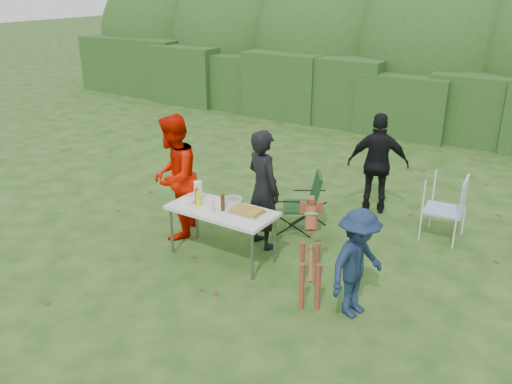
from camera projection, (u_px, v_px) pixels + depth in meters
The scene contains 20 objects.
ground at pixel (216, 263), 7.48m from camera, with size 80.00×80.00×0.00m, color #1E4211.
hedge_row at pixel (409, 99), 13.41m from camera, with size 22.00×1.40×1.70m, color #23471C.
shrub_backdrop at pixel (431, 60), 14.38m from camera, with size 20.00×2.60×3.20m, color #3D6628.
folding_table at pixel (222, 213), 7.38m from camera, with size 1.50×0.70×0.74m.
person_cook at pixel (263, 189), 7.68m from camera, with size 0.64×0.42×1.74m, color black.
person_red_jacket at pixel (174, 177), 7.98m from camera, with size 0.91×0.71×1.87m, color red.
person_black_puffy at pixel (378, 164), 8.82m from camera, with size 0.98×0.41×1.68m, color black.
child at pixel (358, 264), 6.13m from camera, with size 0.85×0.49×1.32m, color #152543.
dog at pixel (310, 259), 6.53m from camera, with size 1.08×0.43×1.03m, color brown, non-canonical shape.
camping_chair at pixel (301, 203), 8.22m from camera, with size 0.60×0.60×0.96m, color #173D1A, non-canonical shape.
lawn_chair at pixel (444, 207), 8.03m from camera, with size 0.58×0.58×0.99m, color #3874BB, non-canonical shape.
food_tray at pixel (247, 212), 7.24m from camera, with size 0.45×0.30×0.02m, color #B7B7BA.
focaccia_bread at pixel (247, 210), 7.23m from camera, with size 0.40×0.26×0.04m, color #B28A2A.
mustard_bottle at pixel (198, 199), 7.42m from camera, with size 0.06×0.06×0.20m, color #EDFF07.
ketchup_bottle at pixel (197, 197), 7.49m from camera, with size 0.06×0.06×0.22m, color #A53A1F.
beer_bottle at pixel (223, 202), 7.27m from camera, with size 0.06×0.06×0.24m, color #47230F.
paper_towel_roll at pixel (198, 190), 7.66m from camera, with size 0.12×0.12×0.26m, color white.
cup_stack at pixel (211, 206), 7.24m from camera, with size 0.08×0.08×0.18m, color white.
pasta_bowl at pixel (233, 202), 7.47m from camera, with size 0.26×0.26×0.10m, color silver.
plate_stack at pixel (186, 201), 7.55m from camera, with size 0.24×0.24×0.05m, color white.
Camera 1 is at (4.03, -5.24, 3.69)m, focal length 38.00 mm.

